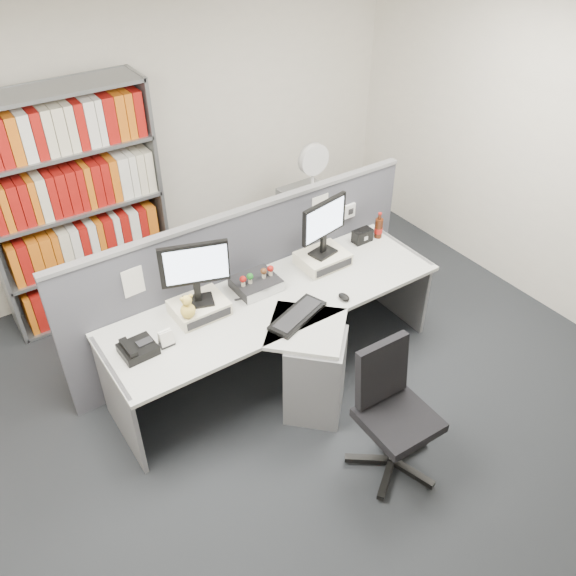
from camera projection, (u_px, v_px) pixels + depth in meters
ground at (339, 434)px, 4.34m from camera, size 5.50×5.50×0.00m
room_shell at (355, 220)px, 3.26m from camera, size 5.04×5.54×2.72m
partition at (246, 278)px, 4.77m from camera, size 3.00×0.08×1.27m
desk at (292, 341)px, 4.46m from camera, size 2.60×1.20×0.72m
monitor_riser_left at (199, 308)px, 4.27m from camera, size 0.38×0.31×0.10m
monitor_riser_right at (323, 259)px, 4.77m from camera, size 0.38×0.31×0.10m
monitor_left at (195, 269)px, 4.07m from camera, size 0.46×0.21×0.48m
monitor_right at (324, 223)px, 4.57m from camera, size 0.45×0.18×0.46m
desktop_pc at (256, 284)px, 4.51m from camera, size 0.33×0.29×0.09m
figurines at (257, 275)px, 4.45m from camera, size 0.29×0.05×0.09m
keyboard at (297, 316)px, 4.26m from camera, size 0.51×0.33×0.03m
mouse at (344, 297)px, 4.42m from camera, size 0.07×0.10×0.04m
desk_phone at (137, 349)px, 3.95m from camera, size 0.24×0.22×0.10m
desk_calendar at (166, 339)px, 4.00m from camera, size 0.10×0.08×0.12m
plush_toy at (188, 308)px, 4.07m from camera, size 0.10×0.10×0.18m
speaker at (362, 236)px, 5.03m from camera, size 0.17×0.09×0.11m
cola_bottle at (379, 228)px, 5.07m from camera, size 0.07×0.07×0.23m
shelving_unit at (76, 212)px, 4.96m from camera, size 1.41×0.40×2.00m
filing_cabinet at (312, 226)px, 5.98m from camera, size 0.45×0.61×0.70m
desk_fan at (313, 163)px, 5.57m from camera, size 0.31×0.18×0.52m
office_chair at (392, 408)px, 3.88m from camera, size 0.60×0.62×0.94m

